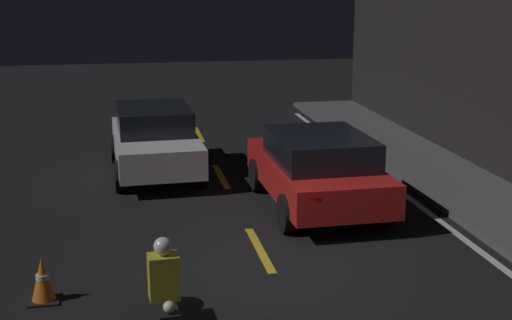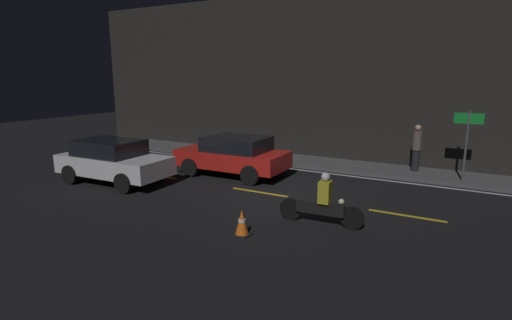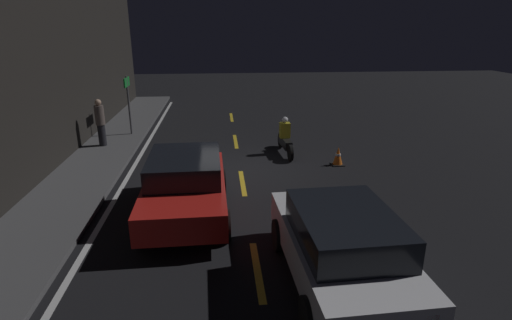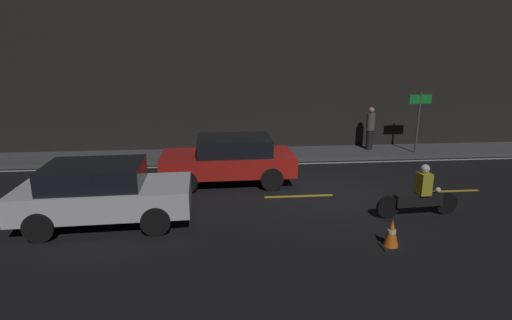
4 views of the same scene
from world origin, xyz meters
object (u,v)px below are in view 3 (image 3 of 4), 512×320
motorcycle (285,139)px  traffic_cone_near (338,156)px  shop_sign (128,94)px  sedan_white (341,245)px  pedestrian (100,122)px  taxi_red (185,184)px

motorcycle → traffic_cone_near: bearing=-135.1°
traffic_cone_near → motorcycle: bearing=48.6°
shop_sign → sedan_white: bearing=-151.9°
motorcycle → pedestrian: bearing=75.5°
motorcycle → traffic_cone_near: motorcycle is taller
pedestrian → shop_sign: size_ratio=0.73×
sedan_white → shop_sign: shop_sign is taller
motorcycle → shop_sign: bearing=60.3°
sedan_white → shop_sign: (10.70, 5.72, 1.02)m
taxi_red → pedestrian: 6.91m
taxi_red → motorcycle: (4.64, -3.22, -0.25)m
taxi_red → motorcycle: bearing=144.2°
taxi_red → traffic_cone_near: size_ratio=6.65×
sedan_white → motorcycle: sedan_white is taller
sedan_white → pedestrian: size_ratio=2.31×
sedan_white → taxi_red: sedan_white is taller
sedan_white → motorcycle: (7.76, -0.31, -0.25)m
taxi_red → traffic_cone_near: taxi_red is taller
taxi_red → pedestrian: (5.93, 3.54, 0.23)m
sedan_white → motorcycle: bearing=-4.3°
traffic_cone_near → pedestrian: (2.67, 8.32, 0.72)m
sedan_white → shop_sign: size_ratio=1.70×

